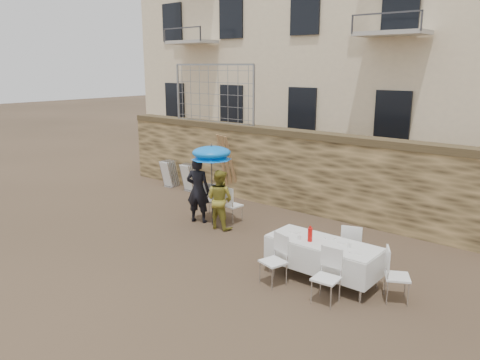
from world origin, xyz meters
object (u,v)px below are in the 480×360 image
Objects in this scene: banquet_table at (323,244)px; soda_bottle at (310,235)px; chair_stack_right at (192,176)px; couple_chair_right at (233,204)px; woman_dress at (220,199)px; couple_chair_left at (213,199)px; table_chair_front_right at (326,277)px; table_chair_side at (397,275)px; table_chair_front_left at (273,260)px; chair_stack_left at (173,173)px; umbrella at (212,155)px; table_chair_back at (352,246)px; man_suit at (198,190)px.

soda_bottle is at bearing -143.13° from banquet_table.
chair_stack_right is at bearing 153.21° from soda_bottle.
couple_chair_right reaches higher than banquet_table.
woman_dress reaches higher than couple_chair_left.
woman_dress reaches higher than table_chair_front_right.
couple_chair_right is at bearing 45.45° from table_chair_side.
table_chair_front_left reaches higher than banquet_table.
umbrella is at bearing -28.84° from chair_stack_left.
table_chair_front_right is (4.31, -1.80, -1.32)m from umbrella.
table_chair_front_left is 1.74m from table_chair_back.
table_chair_back is at bearing 97.44° from table_chair_front_right.
man_suit is 4.01m from table_chair_front_left.
chair_stack_right is at bearing -22.30° from couple_chair_right.
umbrella is at bearing 164.60° from banquet_table.
banquet_table is 0.30m from soda_bottle.
man_suit is at bearing 70.12° from couple_chair_left.
table_chair_front_left is 7.13m from chair_stack_right.
soda_bottle reaches higher than table_chair_side.
table_chair_side is (1.60, 0.25, -0.43)m from soda_bottle.
couple_chair_right is 3.77m from table_chair_back.
table_chair_back is at bearing -3.56° from umbrella.
couple_chair_right is at bearing 147.20° from table_chair_front_right.
man_suit reaches higher than table_chair_back.
table_chair_front_left reaches higher than chair_stack_right.
couple_chair_right is 0.46× the size of banquet_table.
couple_chair_left is 4.36m from soda_bottle.
woman_dress is 4.59m from chair_stack_left.
soda_bottle is at bearing 48.40° from table_chair_back.
banquet_table is 8.08× the size of soda_bottle.
couple_chair_right reaches higher than chair_stack_left.
chair_stack_left is at bearing -55.13° from man_suit.
soda_bottle reaches higher than chair_stack_right.
table_chair_side is (4.86, -0.85, -0.26)m from woman_dress.
banquet_table is 2.28× the size of chair_stack_left.
couple_chair_left is 1.04× the size of chair_stack_left.
woman_dress is 1.55× the size of table_chair_front_left.
umbrella reaches higher than chair_stack_left.
soda_bottle is at bearing -26.79° from chair_stack_right.
chair_stack_left is (-4.00, 1.59, -0.02)m from couple_chair_right.
woman_dress is at bearing -27.82° from chair_stack_left.
couple_chair_right is at bearing 160.12° from couple_chair_left.
table_chair_front_right is at bearing 82.19° from table_chair_back.
banquet_table is 8.13m from chair_stack_left.
couple_chair_left reaches higher than chair_stack_right.
woman_dress is at bearing 164.66° from banquet_table.
couple_chair_right is at bearing -29.44° from table_chair_back.
man_suit reaches higher than chair_stack_left.
table_chair_front_right is (4.71, -2.25, 0.00)m from couple_chair_left.
banquet_table is (4.21, -1.50, 0.25)m from couple_chair_left.
couple_chair_left is 2.88m from chair_stack_right.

